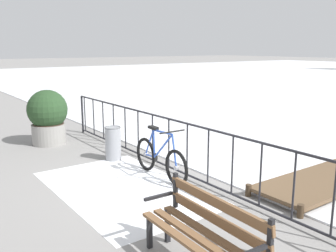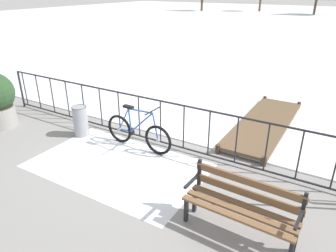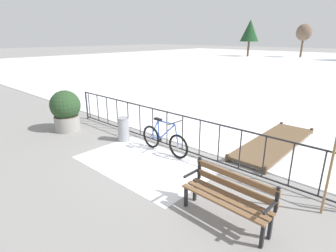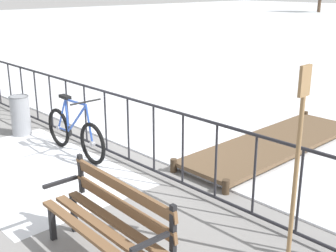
{
  "view_description": "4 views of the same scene",
  "coord_description": "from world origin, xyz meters",
  "px_view_note": "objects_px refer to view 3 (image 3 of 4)",
  "views": [
    {
      "loc": [
        5.46,
        -4.17,
        2.41
      ],
      "look_at": [
        -0.57,
        0.18,
        0.84
      ],
      "focal_mm": 39.96,
      "sensor_mm": 36.0,
      "label": 1
    },
    {
      "loc": [
        3.65,
        -5.28,
        3.29
      ],
      "look_at": [
        0.54,
        -0.1,
        0.56
      ],
      "focal_mm": 33.46,
      "sensor_mm": 36.0,
      "label": 2
    },
    {
      "loc": [
        4.65,
        -5.39,
        3.07
      ],
      "look_at": [
        -0.14,
        -0.12,
        0.7
      ],
      "focal_mm": 28.82,
      "sensor_mm": 36.0,
      "label": 3
    },
    {
      "loc": [
        5.87,
        -3.9,
        2.65
      ],
      "look_at": [
        1.49,
        0.23,
        0.72
      ],
      "focal_mm": 47.51,
      "sensor_mm": 36.0,
      "label": 4
    }
  ],
  "objects_px": {
    "planter_with_shrub": "(66,110)",
    "trash_bin": "(123,129)",
    "oar_upright": "(333,156)",
    "bicycle_near_railing": "(164,140)",
    "park_bench": "(229,193)"
  },
  "relations": [
    {
      "from": "planter_with_shrub",
      "to": "oar_upright",
      "type": "height_order",
      "value": "oar_upright"
    },
    {
      "from": "planter_with_shrub",
      "to": "oar_upright",
      "type": "distance_m",
      "value": 7.76
    },
    {
      "from": "park_bench",
      "to": "trash_bin",
      "type": "bearing_deg",
      "value": 164.9
    },
    {
      "from": "bicycle_near_railing",
      "to": "oar_upright",
      "type": "relative_size",
      "value": 0.86
    },
    {
      "from": "bicycle_near_railing",
      "to": "planter_with_shrub",
      "type": "relative_size",
      "value": 1.24
    },
    {
      "from": "bicycle_near_railing",
      "to": "park_bench",
      "type": "xyz_separation_m",
      "value": [
        2.78,
        -1.34,
        0.14
      ]
    },
    {
      "from": "oar_upright",
      "to": "bicycle_near_railing",
      "type": "bearing_deg",
      "value": 179.29
    },
    {
      "from": "trash_bin",
      "to": "planter_with_shrub",
      "type": "bearing_deg",
      "value": -162.96
    },
    {
      "from": "bicycle_near_railing",
      "to": "oar_upright",
      "type": "bearing_deg",
      "value": -0.71
    },
    {
      "from": "park_bench",
      "to": "planter_with_shrub",
      "type": "bearing_deg",
      "value": 175.7
    },
    {
      "from": "planter_with_shrub",
      "to": "trash_bin",
      "type": "distance_m",
      "value": 2.32
    },
    {
      "from": "planter_with_shrub",
      "to": "trash_bin",
      "type": "xyz_separation_m",
      "value": [
        2.2,
        0.67,
        -0.34
      ]
    },
    {
      "from": "park_bench",
      "to": "trash_bin",
      "type": "xyz_separation_m",
      "value": [
        -4.31,
        1.16,
        -0.14
      ]
    },
    {
      "from": "bicycle_near_railing",
      "to": "oar_upright",
      "type": "height_order",
      "value": "oar_upright"
    },
    {
      "from": "trash_bin",
      "to": "oar_upright",
      "type": "distance_m",
      "value": 5.57
    }
  ]
}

